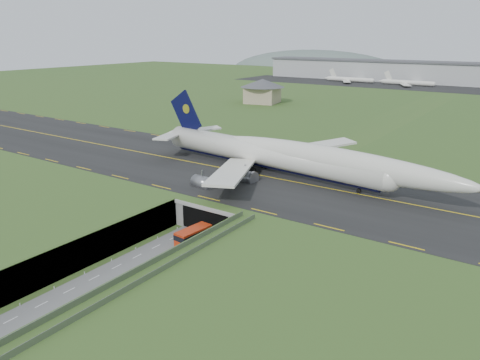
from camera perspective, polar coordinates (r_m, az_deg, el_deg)
The scene contains 10 objects.
ground at distance 93.88m, azimuth -7.35°, elevation -8.04°, with size 900.00×900.00×0.00m, color #315522.
airfield_deck at distance 92.64m, azimuth -7.42°, elevation -6.36°, with size 800.00×800.00×6.00m, color gray.
trench_road at distance 89.01m, azimuth -10.60°, elevation -9.62°, with size 12.00×75.00×0.20m, color slate.
taxiway at distance 116.55m, azimuth 3.34°, elevation 0.38°, with size 800.00×44.00×0.18m, color black.
tunnel_portal at distance 104.54m, azimuth -1.34°, elevation -3.21°, with size 17.00×22.30×6.00m.
guideway at distance 72.43m, azimuth -11.09°, elevation -11.62°, with size 3.00×53.00×7.05m.
jumbo_jet at distance 115.70m, azimuth 5.70°, elevation 2.84°, with size 90.41×58.62×19.49m.
shuttle_tram at distance 93.78m, azimuth -5.69°, elevation -6.81°, with size 3.70×8.20×3.24m.
service_building at distance 245.03m, azimuth 2.76°, elevation 11.04°, with size 26.80×26.80×12.34m.
cargo_terminal at distance 367.47m, azimuth 25.95°, elevation 11.56°, with size 320.00×67.00×15.60m.
Camera 1 is at (57.43, -62.60, 39.95)m, focal length 35.00 mm.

